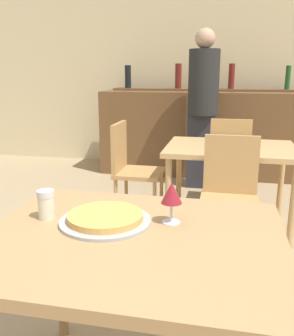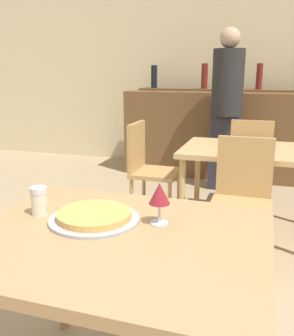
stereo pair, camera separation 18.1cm
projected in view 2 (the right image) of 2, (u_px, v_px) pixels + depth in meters
The scene contains 12 objects.
wall_back at pixel (235, 65), 5.01m from camera, with size 8.00×0.05×2.80m.
dining_table_near at pixel (117, 256), 1.34m from camera, with size 1.06×0.87×0.77m.
dining_table_far at pixel (248, 158), 3.02m from camera, with size 1.05×0.78×0.72m.
bar_counter at pixel (227, 135), 4.76m from camera, with size 2.60×0.56×1.07m.
bar_back_shelf at pixel (227, 86), 4.75m from camera, with size 2.39×0.24×0.35m.
chair_far_side_front at pixel (242, 193), 2.53m from camera, with size 0.40×0.40×0.89m.
chair_far_side_back at pixel (251, 158), 3.57m from camera, with size 0.40×0.40×0.89m.
chair_far_side_left at pixel (148, 165), 3.31m from camera, with size 0.40×0.40×0.89m.
pizza_tray at pixel (94, 217), 1.43m from camera, with size 0.35×0.35×0.04m.
cheese_shaker at pixel (39, 201), 1.48m from camera, with size 0.07×0.07×0.11m.
person_standing at pixel (227, 105), 4.11m from camera, with size 0.34×0.34×1.77m.
wine_glass at pixel (159, 195), 1.38m from camera, with size 0.08×0.08×0.16m.
Camera 2 is at (0.48, -1.12, 1.32)m, focal length 40.00 mm.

